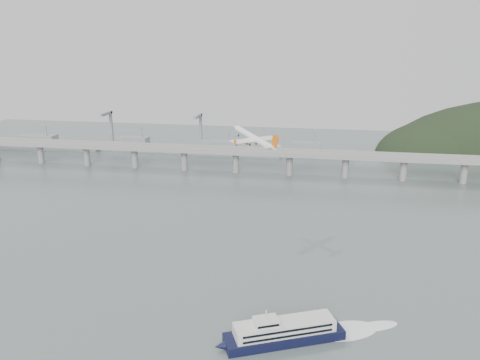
# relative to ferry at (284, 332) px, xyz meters

# --- Properties ---
(ground) EXTENTS (900.00, 900.00, 0.00)m
(ground) POSITION_rel_ferry_xyz_m (-37.25, 50.50, -4.14)
(ground) COLOR #556361
(ground) RESTS_ON ground
(bridge) EXTENTS (800.00, 22.00, 23.90)m
(bridge) POSITION_rel_ferry_xyz_m (-38.41, 250.50, 13.51)
(bridge) COLOR gray
(bridge) RESTS_ON ground
(distant_fleet) EXTENTS (453.00, 60.90, 40.00)m
(distant_fleet) POSITION_rel_ferry_xyz_m (-192.61, 315.58, 2.08)
(distant_fleet) COLOR slate
(distant_fleet) RESTS_ON ground
(ferry) EXTENTS (75.99, 39.97, 15.28)m
(ferry) POSITION_rel_ferry_xyz_m (0.00, 0.00, 0.00)
(ferry) COLOR black
(ferry) RESTS_ON ground
(airliner) EXTENTS (35.03, 33.30, 13.45)m
(airliner) POSITION_rel_ferry_xyz_m (-30.97, 121.33, 54.98)
(airliner) COLOR white
(airliner) RESTS_ON ground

